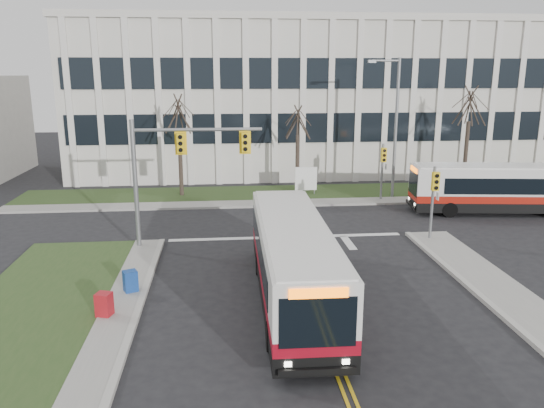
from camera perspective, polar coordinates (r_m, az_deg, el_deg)
The scene contains 17 objects.
ground at distance 19.88m, azimuth 4.40°, elevation -10.74°, with size 120.00×120.00×0.00m, color black.
sidewalk_west at distance 15.67m, azimuth -19.66°, elevation -18.63°, with size 1.20×26.00×0.14m, color #9E9B93.
sidewalk_cross at distance 34.96m, azimuth 8.28°, elevation 0.25°, with size 44.00×1.60×0.14m, color #9E9B93.
building_lawn at distance 37.62m, azimuth 7.29°, elevation 1.25°, with size 44.00×5.00×0.12m, color #2D451D.
office_building at distance 48.52m, azimuth 4.38°, elevation 11.27°, with size 40.00×16.00×12.00m, color silver.
mast_arm_signal at distance 25.38m, azimuth -10.87°, elevation 4.58°, with size 6.11×0.38×6.20m.
signal_pole_near at distance 27.40m, azimuth 17.01°, elevation 1.16°, with size 0.34×0.39×3.80m.
signal_pole_far at distance 35.24m, azimuth 11.83°, elevation 4.25°, with size 0.34×0.39×3.80m.
streetlight at distance 35.91m, azimuth 12.95°, elevation 8.70°, with size 2.15×0.25×9.20m.
directory_sign at distance 36.44m, azimuth 3.67°, elevation 2.70°, with size 1.50×0.12×2.00m.
tree_left at distance 35.99m, azimuth -10.02°, elevation 9.37°, with size 1.80×1.80×7.70m.
tree_mid at distance 36.51m, azimuth 2.80°, elevation 8.63°, with size 1.80×1.80×6.82m.
tree_right at distance 39.76m, azimuth 20.51°, elevation 9.70°, with size 1.80×1.80×8.25m.
bus_main at distance 19.57m, azimuth 2.26°, elevation -6.43°, with size 2.40×11.09×2.96m, color silver, non-canonical shape.
bus_cross at distance 34.67m, azimuth 23.57°, elevation 1.40°, with size 2.33×10.74×2.86m, color silver, non-canonical shape.
newspaper_box_blue at distance 21.20m, azimuth -14.97°, elevation -8.18°, with size 0.50×0.45×0.95m, color navy.
newspaper_box_red at distance 19.47m, azimuth -17.59°, elevation -10.42°, with size 0.50×0.45×0.95m, color #A3151D.
Camera 1 is at (-3.20, -17.77, 8.32)m, focal length 35.00 mm.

